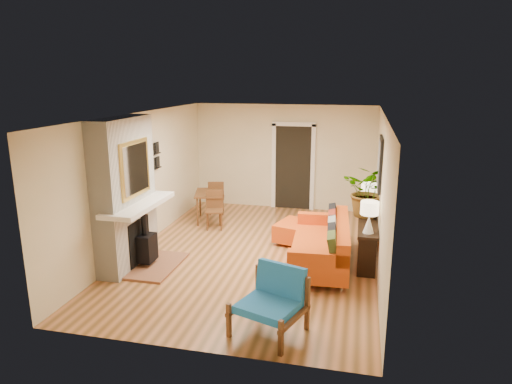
% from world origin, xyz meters
% --- Properties ---
extents(room_shell, '(6.50, 6.50, 6.50)m').
position_xyz_m(room_shell, '(0.60, 2.63, 1.24)').
color(room_shell, '#C07A4A').
rests_on(room_shell, ground).
extents(fireplace, '(1.09, 1.68, 2.60)m').
position_xyz_m(fireplace, '(-2.00, -1.00, 1.24)').
color(fireplace, white).
rests_on(fireplace, ground).
extents(sofa, '(1.09, 2.29, 0.88)m').
position_xyz_m(sofa, '(1.36, -0.24, 0.39)').
color(sofa, silver).
rests_on(sofa, ground).
extents(ottoman, '(1.01, 1.01, 0.41)m').
position_xyz_m(ottoman, '(0.75, 0.76, 0.24)').
color(ottoman, silver).
rests_on(ottoman, ground).
extents(blue_chair, '(1.03, 1.02, 0.85)m').
position_xyz_m(blue_chair, '(0.87, -2.54, 0.46)').
color(blue_chair, brown).
rests_on(blue_chair, ground).
extents(dining_table, '(0.93, 1.58, 0.83)m').
position_xyz_m(dining_table, '(-1.40, 1.77, 0.54)').
color(dining_table, brown).
rests_on(dining_table, ground).
extents(console_table, '(0.34, 1.85, 0.72)m').
position_xyz_m(console_table, '(2.07, 0.23, 0.58)').
color(console_table, black).
rests_on(console_table, ground).
extents(lamp_near, '(0.30, 0.30, 0.54)m').
position_xyz_m(lamp_near, '(2.07, -0.44, 1.06)').
color(lamp_near, white).
rests_on(lamp_near, console_table).
extents(lamp_far, '(0.30, 0.30, 0.54)m').
position_xyz_m(lamp_far, '(2.07, 0.91, 1.06)').
color(lamp_far, white).
rests_on(lamp_far, console_table).
extents(houseplant, '(1.10, 1.04, 0.97)m').
position_xyz_m(houseplant, '(2.06, 0.50, 1.21)').
color(houseplant, '#1E5919').
rests_on(houseplant, console_table).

